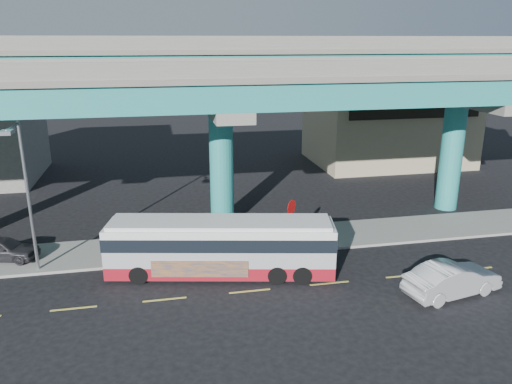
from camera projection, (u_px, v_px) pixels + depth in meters
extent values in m
plane|color=black|center=(249.00, 288.00, 24.04)|extent=(120.00, 120.00, 0.00)
cube|color=gray|center=(231.00, 243.00, 29.17)|extent=(70.00, 4.00, 0.15)
cube|color=#D8C64C|center=(74.00, 308.00, 22.22)|extent=(2.00, 0.12, 0.01)
cube|color=#D8C64C|center=(165.00, 300.00, 22.99)|extent=(2.00, 0.12, 0.01)
cube|color=#D8C64C|center=(250.00, 291.00, 23.76)|extent=(2.00, 0.12, 0.01)
cube|color=#D8C64C|center=(329.00, 283.00, 24.53)|extent=(2.00, 0.12, 0.01)
cube|color=#D8C64C|center=(404.00, 276.00, 25.30)|extent=(2.00, 0.12, 0.01)
cube|color=#D8C64C|center=(475.00, 269.00, 26.07)|extent=(2.00, 0.12, 0.01)
cylinder|color=#21807B|center=(222.00, 169.00, 31.39)|extent=(1.50, 1.50, 7.40)
cube|color=gray|center=(220.00, 105.00, 30.22)|extent=(2.00, 12.00, 0.60)
cube|color=gray|center=(213.00, 85.00, 33.23)|extent=(1.80, 5.00, 1.20)
cylinder|color=#21807B|center=(451.00, 157.00, 34.46)|extent=(1.50, 1.50, 7.40)
cube|color=gray|center=(458.00, 99.00, 33.29)|extent=(2.00, 12.00, 0.60)
cube|color=gray|center=(432.00, 81.00, 36.30)|extent=(1.80, 5.00, 1.20)
cube|color=#21807B|center=(229.00, 94.00, 26.65)|extent=(52.00, 5.00, 1.40)
cube|color=gray|center=(228.00, 78.00, 26.40)|extent=(52.00, 5.40, 0.30)
cube|color=gray|center=(236.00, 70.00, 23.89)|extent=(52.00, 0.25, 0.80)
cube|color=gray|center=(222.00, 65.00, 28.58)|extent=(52.00, 0.25, 0.80)
cube|color=#21807B|center=(212.00, 65.00, 32.85)|extent=(52.00, 5.00, 1.40)
cube|color=gray|center=(212.00, 51.00, 32.60)|extent=(52.00, 5.40, 0.30)
cube|color=gray|center=(217.00, 43.00, 30.10)|extent=(52.00, 0.25, 0.80)
cube|color=gray|center=(208.00, 42.00, 34.78)|extent=(52.00, 0.25, 0.80)
cube|color=tan|center=(387.00, 126.00, 48.02)|extent=(14.00, 10.00, 7.00)
cube|color=black|center=(416.00, 111.00, 42.62)|extent=(12.00, 0.25, 1.20)
cube|color=maroon|center=(221.00, 265.00, 25.37)|extent=(11.54, 4.66, 0.66)
cube|color=silver|center=(221.00, 246.00, 25.06)|extent=(11.54, 4.66, 1.41)
cube|color=black|center=(220.00, 237.00, 24.92)|extent=(11.61, 4.72, 0.66)
cube|color=silver|center=(220.00, 228.00, 24.77)|extent=(11.54, 4.66, 0.38)
cube|color=silver|center=(220.00, 222.00, 24.69)|extent=(11.10, 4.33, 0.19)
cube|color=black|center=(334.00, 240.00, 24.95)|extent=(0.50, 2.12, 1.13)
cube|color=black|center=(108.00, 240.00, 24.99)|extent=(0.50, 2.12, 1.13)
cube|color=navy|center=(200.00, 269.00, 24.10)|extent=(4.62, 1.01, 0.85)
cylinder|color=black|center=(139.00, 275.00, 24.36)|extent=(0.98, 0.47, 0.94)
cylinder|color=black|center=(148.00, 257.00, 26.43)|extent=(0.98, 0.47, 0.94)
cylinder|color=black|center=(277.00, 275.00, 24.33)|extent=(0.98, 0.47, 0.94)
cylinder|color=black|center=(276.00, 257.00, 26.40)|extent=(0.98, 0.47, 0.94)
cylinder|color=black|center=(302.00, 275.00, 24.33)|extent=(0.98, 0.47, 0.94)
cylinder|color=black|center=(299.00, 257.00, 26.40)|extent=(0.98, 0.47, 0.94)
imported|color=#B0B1B5|center=(452.00, 279.00, 23.26)|extent=(3.50, 5.37, 1.56)
imported|color=#2B2B30|center=(3.00, 249.00, 26.63)|extent=(3.23, 4.43, 1.27)
cylinder|color=gray|center=(28.00, 197.00, 24.63)|extent=(0.16, 0.16, 7.75)
cylinder|color=gray|center=(12.00, 127.00, 22.58)|extent=(0.12, 2.09, 0.12)
cube|color=gray|center=(6.00, 132.00, 21.61)|extent=(0.50, 0.70, 0.18)
cylinder|color=gray|center=(291.00, 226.00, 28.20)|extent=(0.06, 0.06, 2.45)
cylinder|color=#B20A0A|center=(292.00, 207.00, 27.83)|extent=(0.65, 0.58, 0.85)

